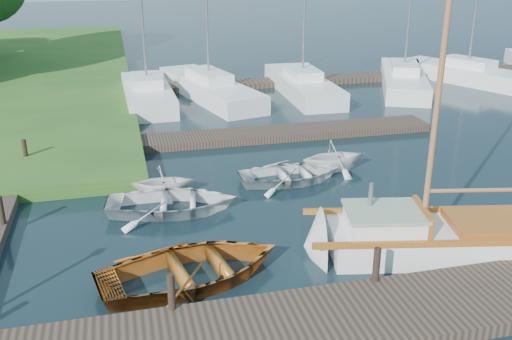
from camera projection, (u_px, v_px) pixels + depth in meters
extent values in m
plane|color=black|center=(256.00, 208.00, 16.97)|extent=(160.00, 160.00, 0.00)
cube|color=#32231C|center=(327.00, 322.00, 11.48)|extent=(18.00, 2.20, 0.30)
cube|color=#32231C|center=(265.00, 134.00, 23.26)|extent=(14.00, 1.60, 0.30)
cube|color=#32231C|center=(355.00, 78.00, 33.66)|extent=(30.00, 1.60, 0.30)
cylinder|color=black|center=(171.00, 292.00, 11.52)|extent=(0.16, 0.16, 0.80)
cylinder|color=black|center=(377.00, 264.00, 12.53)|extent=(0.16, 0.16, 0.80)
cylinder|color=black|center=(1.00, 210.00, 15.16)|extent=(0.16, 0.16, 0.80)
cylinder|color=black|center=(25.00, 151.00, 19.69)|extent=(0.16, 0.16, 0.80)
cube|color=white|center=(429.00, 244.00, 14.39)|extent=(5.30, 2.97, 0.90)
cone|color=white|center=(313.00, 246.00, 14.29)|extent=(1.37, 2.12, 1.96)
cube|color=maroon|center=(419.00, 210.00, 15.09)|extent=(6.10, 1.37, 0.14)
cube|color=maroon|center=(444.00, 244.00, 13.33)|extent=(6.10, 1.37, 0.14)
cube|color=white|center=(384.00, 221.00, 14.11)|extent=(2.05, 1.73, 0.44)
cube|color=#95AB8F|center=(385.00, 212.00, 14.02)|extent=(2.16, 1.85, 0.08)
cube|color=maroon|center=(422.00, 217.00, 14.12)|extent=(0.40, 1.40, 0.60)
cylinder|color=slate|center=(371.00, 195.00, 14.17)|extent=(0.12, 0.12, 0.60)
cube|color=maroon|center=(494.00, 223.00, 14.25)|extent=(2.46, 1.91, 0.20)
cylinder|color=brown|center=(442.00, 59.00, 12.72)|extent=(0.14, 0.14, 8.40)
cylinder|color=brown|center=(492.00, 190.00, 13.92)|extent=(3.15, 0.74, 0.10)
imported|color=maroon|center=(192.00, 264.00, 13.03)|extent=(4.84, 3.88, 0.89)
imported|color=white|center=(172.00, 199.00, 16.58)|extent=(4.13, 3.21, 0.78)
imported|color=white|center=(164.00, 179.00, 17.73)|extent=(2.04, 1.79, 1.03)
imported|color=white|center=(290.00, 171.00, 18.80)|extent=(3.41, 2.44, 0.71)
imported|color=white|center=(334.00, 154.00, 19.64)|extent=(2.39, 2.09, 1.20)
cube|color=white|center=(147.00, 94.00, 28.51)|extent=(2.35, 7.42, 0.90)
cube|color=white|center=(147.00, 80.00, 28.25)|extent=(1.45, 2.61, 0.50)
cube|color=white|center=(209.00, 89.00, 29.67)|extent=(4.37, 9.48, 0.90)
cube|color=white|center=(209.00, 75.00, 29.42)|extent=(2.14, 3.47, 0.50)
cube|color=white|center=(302.00, 86.00, 30.37)|extent=(2.42, 8.26, 0.90)
cube|color=white|center=(303.00, 73.00, 30.12)|extent=(1.48, 2.91, 0.50)
cube|color=white|center=(403.00, 80.00, 31.77)|extent=(5.60, 8.98, 0.90)
cube|color=white|center=(404.00, 67.00, 31.51)|extent=(2.54, 3.40, 0.50)
cube|color=white|center=(467.00, 75.00, 33.04)|extent=(5.44, 8.38, 0.90)
cube|color=white|center=(469.00, 63.00, 32.79)|extent=(2.48, 3.20, 0.50)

